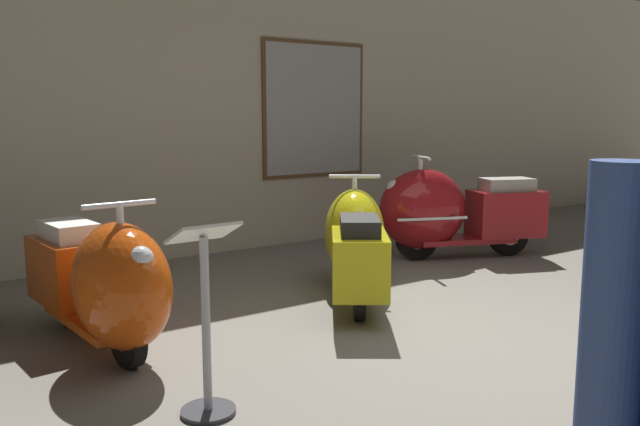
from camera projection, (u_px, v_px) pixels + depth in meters
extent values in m
plane|color=slate|center=(479.00, 347.00, 4.22)|extent=(60.00, 60.00, 0.00)
cube|color=#BCB29E|center=(219.00, 95.00, 6.98)|extent=(18.00, 0.20, 3.42)
cube|color=brown|center=(315.00, 110.00, 7.57)|extent=(1.40, 0.03, 1.56)
cube|color=#9E9E9E|center=(315.00, 110.00, 7.56)|extent=(1.32, 0.01, 1.48)
cylinder|color=black|center=(127.00, 334.00, 3.86)|extent=(0.12, 0.41, 0.40)
cylinder|color=silver|center=(127.00, 334.00, 3.86)|extent=(0.11, 0.19, 0.18)
cylinder|color=black|center=(70.00, 300.00, 4.59)|extent=(0.12, 0.41, 0.40)
cylinder|color=silver|center=(70.00, 300.00, 4.59)|extent=(0.11, 0.19, 0.18)
cube|color=#C6470F|center=(96.00, 318.00, 4.23)|extent=(0.45, 0.99, 0.05)
ellipsoid|color=#C6470F|center=(121.00, 286.00, 3.86)|extent=(0.60, 0.89, 0.77)
cube|color=#C6470F|center=(71.00, 270.00, 4.52)|extent=(0.46, 0.72, 0.44)
cube|color=silver|center=(68.00, 230.00, 4.48)|extent=(0.33, 0.51, 0.12)
sphere|color=silver|center=(140.00, 259.00, 3.61)|extent=(0.15, 0.15, 0.15)
cylinder|color=silver|center=(121.00, 228.00, 3.78)|extent=(0.04, 0.04, 0.28)
cylinder|color=silver|center=(119.00, 204.00, 3.76)|extent=(0.45, 0.07, 0.03)
cylinder|color=black|center=(354.00, 264.00, 5.69)|extent=(0.30, 0.37, 0.40)
cylinder|color=silver|center=(354.00, 264.00, 5.69)|extent=(0.18, 0.20, 0.18)
cylinder|color=black|center=(359.00, 293.00, 4.76)|extent=(0.30, 0.37, 0.40)
cylinder|color=silver|center=(359.00, 293.00, 4.76)|extent=(0.18, 0.20, 0.18)
cube|color=gold|center=(356.00, 280.00, 5.23)|extent=(0.84, 0.98, 0.05)
ellipsoid|color=gold|center=(354.00, 233.00, 5.60)|extent=(0.91, 0.98, 0.76)
cube|color=gold|center=(359.00, 263.00, 4.76)|extent=(0.72, 0.78, 0.44)
cube|color=black|center=(360.00, 225.00, 4.72)|extent=(0.51, 0.55, 0.12)
sphere|color=silver|center=(353.00, 205.00, 5.85)|extent=(0.15, 0.15, 0.15)
cylinder|color=silver|center=(354.00, 193.00, 5.58)|extent=(0.04, 0.04, 0.28)
cylinder|color=silver|center=(355.00, 176.00, 5.56)|extent=(0.38, 0.28, 0.03)
cylinder|color=black|center=(417.00, 239.00, 6.71)|extent=(0.44, 0.25, 0.44)
cylinder|color=silver|center=(417.00, 239.00, 6.71)|extent=(0.22, 0.17, 0.20)
cylinder|color=black|center=(508.00, 235.00, 6.93)|extent=(0.44, 0.25, 0.44)
cylinder|color=silver|center=(508.00, 235.00, 6.93)|extent=(0.22, 0.17, 0.20)
cube|color=maroon|center=(463.00, 239.00, 6.82)|extent=(1.11, 0.76, 0.05)
ellipsoid|color=maroon|center=(422.00, 209.00, 6.67)|extent=(1.07, 0.88, 0.83)
cube|color=maroon|center=(506.00, 213.00, 6.89)|extent=(0.85, 0.69, 0.48)
cube|color=gray|center=(507.00, 184.00, 6.84)|extent=(0.60, 0.48, 0.13)
sphere|color=silver|center=(394.00, 188.00, 6.57)|extent=(0.16, 0.16, 0.16)
cylinder|color=silver|center=(420.00, 172.00, 6.61)|extent=(0.05, 0.05, 0.31)
cylinder|color=silver|center=(421.00, 157.00, 6.58)|extent=(0.21, 0.46, 0.04)
cube|color=silver|center=(433.00, 219.00, 6.41)|extent=(0.69, 0.29, 0.03)
cylinder|color=#334C8C|center=(610.00, 367.00, 0.97)|extent=(0.09, 0.09, 0.62)
cylinder|color=#333338|center=(208.00, 411.00, 3.28)|extent=(0.28, 0.28, 0.02)
cylinder|color=#A5A5AD|center=(206.00, 325.00, 3.22)|extent=(0.04, 0.04, 0.89)
cube|color=silver|center=(203.00, 233.00, 3.14)|extent=(0.33, 0.24, 0.12)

